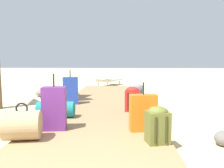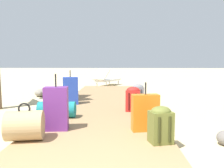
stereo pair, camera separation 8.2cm
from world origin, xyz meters
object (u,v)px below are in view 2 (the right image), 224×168
at_px(suitcase_purple, 56,108).
at_px(suitcase_orange, 145,113).
at_px(duffel_bag_teal, 57,109).
at_px(backpack_grey, 138,94).
at_px(backpack_olive, 161,124).
at_px(duffel_bag_tan, 25,125).
at_px(lounge_chair, 106,79).
at_px(backpack_red, 133,98).
at_px(suitcase_blue, 70,91).

height_order(suitcase_purple, suitcase_orange, suitcase_purple).
relative_size(duffel_bag_teal, backpack_grey, 1.38).
height_order(backpack_olive, duffel_bag_tan, duffel_bag_tan).
bearing_deg(duffel_bag_teal, lounge_chair, 84.46).
bearing_deg(backpack_olive, backpack_red, 97.06).
distance_m(suitcase_purple, lounge_chair, 7.09).
bearing_deg(backpack_red, backpack_grey, 76.95).
distance_m(suitcase_purple, duffel_bag_teal, 0.84).
relative_size(suitcase_blue, suitcase_orange, 1.12).
xyz_separation_m(suitcase_orange, backpack_red, (-0.10, 1.41, -0.01)).
bearing_deg(duffel_bag_tan, lounge_chair, 84.65).
xyz_separation_m(suitcase_orange, duffel_bag_teal, (-1.56, 0.81, -0.13)).
bearing_deg(duffel_bag_tan, suitcase_orange, 15.95).
height_order(suitcase_orange, duffel_bag_teal, suitcase_orange).
xyz_separation_m(suitcase_purple, suitcase_blue, (-0.22, 2.16, -0.00)).
height_order(suitcase_orange, duffel_bag_tan, suitcase_orange).
height_order(suitcase_blue, backpack_red, suitcase_blue).
xyz_separation_m(suitcase_orange, lounge_chair, (-0.95, 7.09, -0.03)).
relative_size(backpack_grey, backpack_olive, 1.04).
height_order(suitcase_purple, suitcase_blue, suitcase_purple).
bearing_deg(backpack_red, backpack_olive, -82.94).
xyz_separation_m(suitcase_blue, duffel_bag_teal, (0.02, -1.36, -0.18)).
distance_m(suitcase_blue, duffel_bag_teal, 1.38).
bearing_deg(duffel_bag_tan, suitcase_blue, 88.18).
bearing_deg(suitcase_blue, suitcase_orange, -54.00).
xyz_separation_m(duffel_bag_teal, duffel_bag_tan, (-0.10, -1.29, 0.05)).
relative_size(suitcase_purple, duffel_bag_tan, 1.62).
bearing_deg(backpack_olive, backpack_grey, 91.73).
distance_m(suitcase_blue, backpack_olive, 3.21).
distance_m(duffel_bag_teal, backpack_red, 1.59).
xyz_separation_m(duffel_bag_tan, backpack_red, (1.56, 1.89, 0.07)).
relative_size(duffel_bag_teal, lounge_chair, 0.42).
distance_m(suitcase_blue, suitcase_orange, 2.69).
distance_m(backpack_red, lounge_chair, 5.74).
height_order(backpack_grey, backpack_olive, backpack_grey).
bearing_deg(duffel_bag_tan, suitcase_purple, 58.19).
bearing_deg(backpack_red, lounge_chair, 98.55).
height_order(duffel_bag_tan, backpack_red, backpack_red).
height_order(suitcase_orange, lounge_chair, suitcase_orange).
xyz_separation_m(suitcase_purple, suitcase_orange, (1.36, -0.01, -0.05)).
relative_size(suitcase_orange, backpack_red, 1.44).
distance_m(backpack_grey, duffel_bag_tan, 3.11).
bearing_deg(duffel_bag_teal, backpack_grey, 38.59).
distance_m(suitcase_purple, suitcase_blue, 2.17).
bearing_deg(suitcase_orange, duffel_bag_teal, 152.61).
bearing_deg(suitcase_blue, duffel_bag_tan, -91.82).
bearing_deg(backpack_red, suitcase_orange, -85.96).
height_order(suitcase_purple, backpack_grey, suitcase_purple).
relative_size(suitcase_orange, backpack_olive, 1.53).
relative_size(suitcase_purple, backpack_grey, 1.72).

